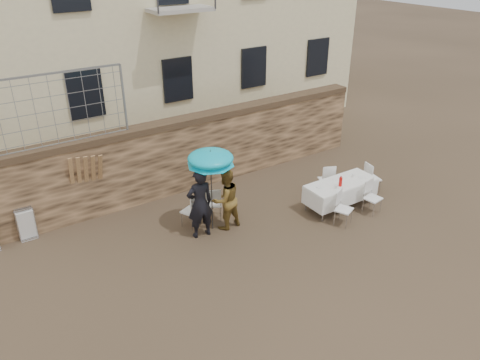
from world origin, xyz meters
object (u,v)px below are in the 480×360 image
chair_stack_right (26,222)px  woman_dress (226,199)px  man_suit (200,204)px  umbrella (211,161)px  table_chair_front_left (344,209)px  soda_bottle (341,182)px  table_chair_back (326,179)px  table_chair_front_right (373,197)px  couple_chair_left (190,210)px  banquet_table (341,183)px  table_chair_side (372,178)px  couple_chair_right (213,203)px

chair_stack_right → woman_dress: bearing=-27.3°
woman_dress → man_suit: bearing=-4.8°
umbrella → table_chair_front_left: bearing=-29.5°
soda_bottle → table_chair_front_left: 0.84m
man_suit → chair_stack_right: size_ratio=2.04×
table_chair_front_left → chair_stack_right: table_chair_front_left is taller
table_chair_back → woman_dress: bearing=21.9°
table_chair_back → table_chair_front_left: bearing=85.6°
table_chair_front_right → table_chair_back: (-0.30, 1.55, 0.00)m
couple_chair_left → table_chair_back: 4.27m
table_chair_front_right → woman_dress: bearing=147.6°
woman_dress → table_chair_front_left: size_ratio=1.74×
woman_dress → banquet_table: bearing=160.5°
table_chair_back → table_chair_side: same height
woman_dress → chair_stack_right: 5.07m
couple_chair_left → chair_stack_right: (-3.75, 1.77, -0.02)m
man_suit → woman_dress: 0.76m
man_suit → banquet_table: size_ratio=0.89×
table_chair_front_left → table_chair_front_right: same height
man_suit → table_chair_front_right: bearing=165.2°
couple_chair_right → umbrella: bearing=84.8°
woman_dress → couple_chair_right: size_ratio=1.74×
man_suit → couple_chair_right: (0.70, 0.55, -0.46)m
table_chair_back → couple_chair_left: bearing=14.7°
woman_dress → banquet_table: 3.39m
soda_bottle → couple_chair_right: bearing=153.5°
soda_bottle → umbrella: bearing=162.0°
table_chair_back → table_chair_side: 1.39m
table_chair_back → banquet_table: bearing=98.9°
table_chair_side → soda_bottle: bearing=109.5°
table_chair_side → chair_stack_right: (-9.17, 3.08, -0.02)m
chair_stack_right → couple_chair_left: bearing=-25.3°
table_chair_front_left → chair_stack_right: 8.18m
man_suit → banquet_table: man_suit is taller
woman_dress → table_chair_back: bearing=174.2°
woman_dress → table_chair_back: 3.49m
table_chair_back → soda_bottle: bearing=90.1°
umbrella → table_chair_back: (3.82, -0.16, -1.50)m
man_suit → table_chair_side: 5.50m
couple_chair_right → man_suit: bearing=66.7°
couple_chair_right → table_chair_front_left: size_ratio=1.00×
woman_dress → table_chair_back: (3.47, -0.06, -0.35)m
table_chair_front_left → chair_stack_right: bearing=127.6°
woman_dress → couple_chair_left: 1.00m
soda_bottle → chair_stack_right: size_ratio=0.28×
man_suit → table_chair_front_left: size_ratio=1.96×
banquet_table → umbrella: bearing=165.2°
couple_chair_left → soda_bottle: (3.82, -1.56, 0.43)m
man_suit → woman_dress: bearing=-175.2°
banquet_table → table_chair_back: size_ratio=2.19×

